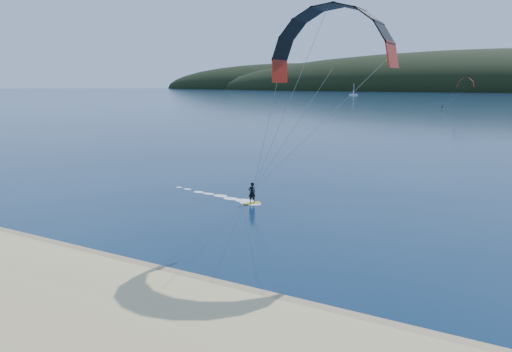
{
  "coord_description": "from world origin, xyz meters",
  "views": [
    {
      "loc": [
        15.31,
        -14.55,
        10.4
      ],
      "look_at": [
        1.09,
        10.0,
        5.0
      ],
      "focal_mm": 34.3,
      "sensor_mm": 36.0,
      "label": 1
    }
  ],
  "objects": [
    {
      "name": "ground",
      "position": [
        0.0,
        0.0,
        0.0
      ],
      "size": [
        1800.0,
        1800.0,
        0.0
      ],
      "primitive_type": "plane",
      "color": "#071D37",
      "rests_on": "ground"
    },
    {
      "name": "wet_sand",
      "position": [
        0.0,
        4.5,
        0.05
      ],
      "size": [
        220.0,
        2.5,
        0.1
      ],
      "color": "#928255",
      "rests_on": "ground"
    },
    {
      "name": "kitesurfer_near",
      "position": [
        3.13,
        15.75,
        10.98
      ],
      "size": [
        24.21,
        8.81,
        14.77
      ],
      "color": "yellow",
      "rests_on": "ground"
    },
    {
      "name": "kitesurfer_far",
      "position": [
        -10.98,
        192.44,
        9.35
      ],
      "size": [
        12.51,
        8.11,
        13.73
      ],
      "color": "yellow",
      "rests_on": "ground"
    },
    {
      "name": "sailboat",
      "position": [
        -127.62,
        402.02,
        0.79
      ],
      "size": [
        7.74,
        4.86,
        10.78
      ],
      "color": "white",
      "rests_on": "ground"
    }
  ]
}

